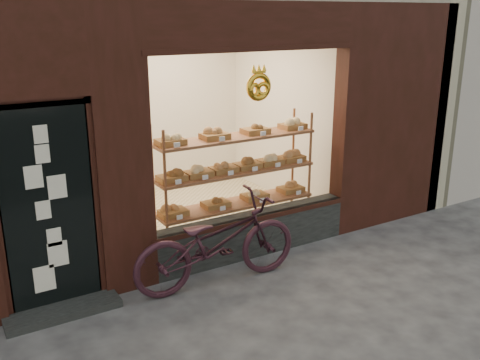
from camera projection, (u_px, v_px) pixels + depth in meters
ground at (335, 349)px, 4.94m from camera, size 90.00×90.00×0.00m
display_shelf at (236, 181)px, 6.98m from camera, size 2.20×0.45×1.70m
bicycle at (217, 242)px, 5.98m from camera, size 2.00×0.80×1.03m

